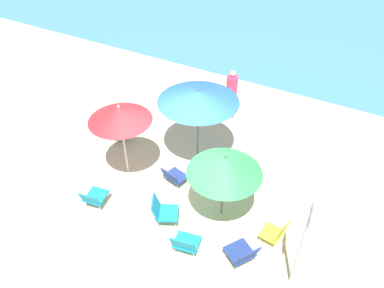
# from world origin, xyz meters

# --- Properties ---
(ground_plane) EXTENTS (40.00, 40.00, 0.00)m
(ground_plane) POSITION_xyz_m (0.00, 0.00, 0.00)
(ground_plane) COLOR beige
(sea_water) EXTENTS (40.00, 16.00, 0.01)m
(sea_water) POSITION_xyz_m (0.00, 13.77, 0.00)
(sea_water) COLOR teal
(sea_water) RESTS_ON ground_plane
(umbrella_green) EXTENTS (1.64, 1.64, 1.79)m
(umbrella_green) POSITION_xyz_m (1.24, -0.25, 1.52)
(umbrella_green) COLOR #4C4C51
(umbrella_green) RESTS_ON ground_plane
(umbrella_blue) EXTENTS (2.08, 2.08, 2.11)m
(umbrella_blue) POSITION_xyz_m (-0.24, 1.34, 1.89)
(umbrella_blue) COLOR #4C4C51
(umbrella_blue) RESTS_ON ground_plane
(umbrella_red) EXTENTS (1.53, 1.53, 2.07)m
(umbrella_red) POSITION_xyz_m (-1.53, -0.15, 1.83)
(umbrella_red) COLOR silver
(umbrella_red) RESTS_ON ground_plane
(beach_chair_a) EXTENTS (0.54, 0.51, 0.58)m
(beach_chair_a) POSITION_xyz_m (2.60, -0.41, 0.29)
(beach_chair_a) COLOR gold
(beach_chair_a) RESTS_ON ground_plane
(beach_chair_b) EXTENTS (0.78, 0.76, 0.66)m
(beach_chair_b) POSITION_xyz_m (2.18, -1.26, 0.34)
(beach_chair_b) COLOR navy
(beach_chair_b) RESTS_ON ground_plane
(beach_chair_c) EXTENTS (0.74, 0.71, 0.68)m
(beach_chair_c) POSITION_xyz_m (0.17, -1.11, 0.36)
(beach_chair_c) COLOR teal
(beach_chair_c) RESTS_ON ground_plane
(beach_chair_d) EXTENTS (0.62, 0.64, 0.66)m
(beach_chair_d) POSITION_xyz_m (1.04, -1.61, 0.33)
(beach_chair_d) COLOR teal
(beach_chair_d) RESTS_ON ground_plane
(beach_chair_e) EXTENTS (0.63, 0.61, 0.53)m
(beach_chair_e) POSITION_xyz_m (-0.23, 0.02, 0.28)
(beach_chair_e) COLOR navy
(beach_chair_e) RESTS_ON ground_plane
(beach_chair_f) EXTENTS (0.57, 0.67, 0.59)m
(beach_chair_f) POSITION_xyz_m (-1.48, -1.52, 0.32)
(beach_chair_f) COLOR teal
(beach_chair_f) RESTS_ON ground_plane
(person_a) EXTENTS (0.34, 0.34, 1.60)m
(person_a) POSITION_xyz_m (-0.22, 3.47, 0.80)
(person_a) COLOR #DB3866
(person_a) RESTS_ON ground_plane
(person_b) EXTENTS (0.57, 0.48, 1.00)m
(person_b) POSITION_xyz_m (-2.41, 0.89, 0.50)
(person_b) COLOR black
(person_b) RESTS_ON ground_plane
(warning_sign) EXTENTS (0.11, 0.45, 2.33)m
(warning_sign) POSITION_xyz_m (3.18, -1.17, 1.49)
(warning_sign) COLOR #ADADB2
(warning_sign) RESTS_ON ground_plane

